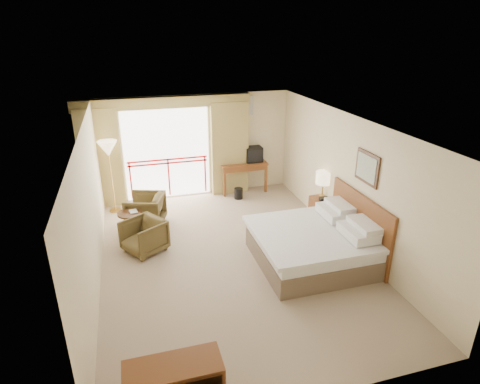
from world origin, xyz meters
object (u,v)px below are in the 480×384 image
object	(u,v)px
table_lamp	(323,178)
floor_lamp	(108,151)
nightstand	(322,211)
desk	(242,168)
wastebasket	(239,193)
side_table	(131,220)
bed	(314,244)
tv	(253,154)
armchair_far	(147,225)
armchair_near	(145,251)

from	to	relation	value
table_lamp	floor_lamp	world-z (taller)	floor_lamp
nightstand	desk	bearing A→B (deg)	111.18
wastebasket	floor_lamp	size ratio (longest dim) A/B	0.16
table_lamp	side_table	xyz separation A→B (m)	(-4.30, 0.50, -0.71)
table_lamp	floor_lamp	size ratio (longest dim) A/B	0.34
bed	tv	bearing A→B (deg)	89.65
table_lamp	floor_lamp	xyz separation A→B (m)	(-4.65, 1.98, 0.45)
nightstand	side_table	bearing A→B (deg)	168.19
wastebasket	floor_lamp	world-z (taller)	floor_lamp
bed	armchair_far	distance (m)	3.95
tv	floor_lamp	distance (m)	3.81
table_lamp	tv	size ratio (longest dim) A/B	1.35
table_lamp	armchair_near	size ratio (longest dim) A/B	0.81
desk	tv	xyz separation A→B (m)	(0.30, -0.06, 0.39)
nightstand	side_table	xyz separation A→B (m)	(-4.30, 0.55, 0.08)
side_table	armchair_near	bearing A→B (deg)	-71.78
wastebasket	side_table	world-z (taller)	side_table
bed	table_lamp	xyz separation A→B (m)	(0.92, 1.53, 0.73)
armchair_far	nightstand	bearing A→B (deg)	93.99
armchair_near	table_lamp	bearing A→B (deg)	60.29
nightstand	table_lamp	world-z (taller)	table_lamp
wastebasket	side_table	distance (m)	3.16
armchair_far	side_table	bearing A→B (deg)	-17.31
nightstand	armchair_far	bearing A→B (deg)	160.91
desk	bed	bearing A→B (deg)	-90.10
floor_lamp	armchair_far	bearing A→B (deg)	-55.19
table_lamp	armchair_far	world-z (taller)	table_lamp
tv	armchair_near	size ratio (longest dim) A/B	0.60
wastebasket	desk	bearing A→B (deg)	64.59
tv	armchair_near	xyz separation A→B (m)	(-3.16, -2.60, -1.04)
nightstand	tv	size ratio (longest dim) A/B	1.37
tv	bed	bearing A→B (deg)	-95.97
wastebasket	bed	bearing A→B (deg)	-80.87
bed	armchair_near	xyz separation A→B (m)	(-3.14, 1.31, -0.38)
bed	wastebasket	distance (m)	3.46
bed	floor_lamp	bearing A→B (deg)	136.73
tv	armchair_far	bearing A→B (deg)	-160.94
wastebasket	tv	bearing A→B (deg)	41.63
armchair_far	armchair_near	distance (m)	1.20
armchair_far	floor_lamp	bearing A→B (deg)	-126.58
nightstand	wastebasket	world-z (taller)	nightstand
tv	side_table	distance (m)	3.94
side_table	floor_lamp	size ratio (longest dim) A/B	0.32
floor_lamp	side_table	bearing A→B (deg)	-76.67
desk	wastebasket	bearing A→B (deg)	-119.48
nightstand	floor_lamp	bearing A→B (deg)	151.92
armchair_near	side_table	distance (m)	0.85
bed	side_table	xyz separation A→B (m)	(-3.38, 2.03, 0.02)
nightstand	floor_lamp	size ratio (longest dim) A/B	0.35
table_lamp	wastebasket	size ratio (longest dim) A/B	2.13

